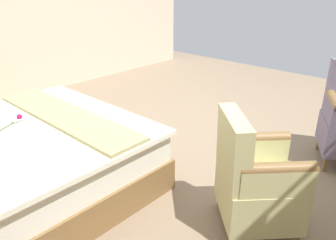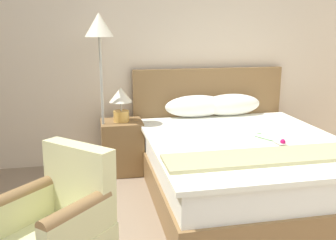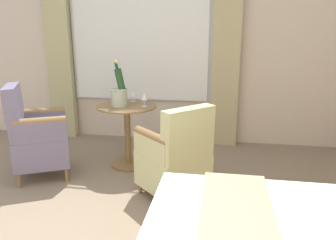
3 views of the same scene
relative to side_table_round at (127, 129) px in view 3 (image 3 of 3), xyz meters
The scene contains 7 objects.
wall_window_side 1.54m from the side_table_round, behind, with size 0.27×6.08×3.06m.
side_table_round is the anchor object (origin of this frame).
champagne_bucket 0.43m from the side_table_round, 50.80° to the right, with size 0.19×0.19×0.50m.
wine_glass_near_bucket 0.43m from the side_table_round, 84.49° to the left, with size 0.07×0.07×0.15m.
wine_glass_near_edge 0.43m from the side_table_round, behind, with size 0.08×0.08×0.14m.
armchair_by_window 0.93m from the side_table_round, 44.30° to the left, with size 0.75×0.75×0.90m.
armchair_facing_bed 0.97m from the side_table_round, 62.76° to the right, with size 0.71×0.73×1.00m.
Camera 3 is at (1.56, 1.12, 1.52)m, focal length 35.00 mm.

